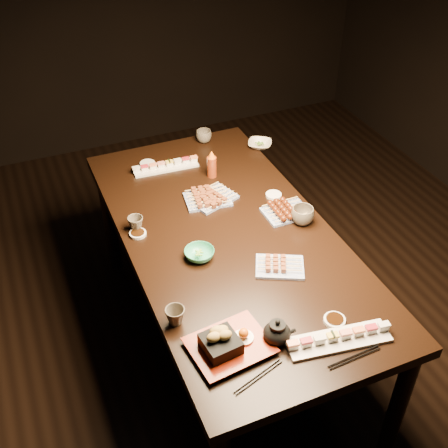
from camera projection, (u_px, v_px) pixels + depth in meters
The scene contains 23 objects.
ground at pixel (259, 363), 2.88m from camera, with size 5.00×5.00×0.00m, color black.
dining_table at pixel (228, 293), 2.75m from camera, with size 0.90×1.80×0.75m, color black.
sushi_platter_near at pixel (339, 337), 2.02m from camera, with size 0.38×0.11×0.05m, color white, non-canonical shape.
sushi_platter_far at pixel (165, 165), 2.94m from camera, with size 0.34×0.09×0.04m, color white, non-canonical shape.
yakitori_plate_center at pixel (208, 196), 2.71m from camera, with size 0.22×0.16×0.05m, color #828EB6, non-canonical shape.
yakitori_plate_right at pixel (280, 264), 2.32m from camera, with size 0.20×0.14×0.05m, color #828EB6, non-canonical shape.
yakitori_plate_left at pixel (213, 195), 2.71m from camera, with size 0.21×0.16×0.05m, color #828EB6, non-canonical shape.
tsukune_plate at pixel (287, 209), 2.62m from camera, with size 0.21×0.15×0.05m, color #828EB6, non-canonical shape.
edamame_bowl_green at pixel (199, 254), 2.38m from camera, with size 0.13×0.13×0.04m, color #329A6D.
edamame_bowl_cream at pixel (260, 144), 3.12m from camera, with size 0.13×0.13×0.03m, color beige.
tempura_tray at pixel (230, 339), 1.97m from camera, with size 0.28×0.23×0.10m, color black, non-canonical shape.
teacup_near_left at pixel (175, 316), 2.08m from camera, with size 0.08×0.08×0.07m, color brown.
teacup_mid_right at pixel (303, 216), 2.56m from camera, with size 0.10×0.10×0.08m, color brown.
teacup_far_left at pixel (136, 223), 2.53m from camera, with size 0.07×0.07×0.07m, color brown.
teacup_far_right at pixel (204, 136), 3.16m from camera, with size 0.09×0.09×0.07m, color brown.
teapot at pixel (277, 331), 2.00m from camera, with size 0.12×0.12×0.10m, color black, non-canonical shape.
condiment_bottle at pixel (212, 164), 2.85m from camera, with size 0.05×0.05×0.15m, color maroon.
sauce_dish_west at pixel (138, 234), 2.51m from camera, with size 0.08×0.08×0.01m, color white.
sauce_dish_east at pixel (274, 195), 2.75m from camera, with size 0.08×0.08×0.01m, color white.
sauce_dish_se at pixel (334, 320), 2.10m from camera, with size 0.08×0.08×0.01m, color white.
sauce_dish_nw at pixel (148, 164), 2.98m from camera, with size 0.08×0.08×0.01m, color white.
chopsticks_near at pixel (258, 376), 1.91m from camera, with size 0.21×0.02×0.01m, color black, non-canonical shape.
chopsticks_se at pixel (354, 357), 1.97m from camera, with size 0.22×0.02×0.01m, color black, non-canonical shape.
Camera 1 is at (-0.88, -1.61, 2.33)m, focal length 45.00 mm.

